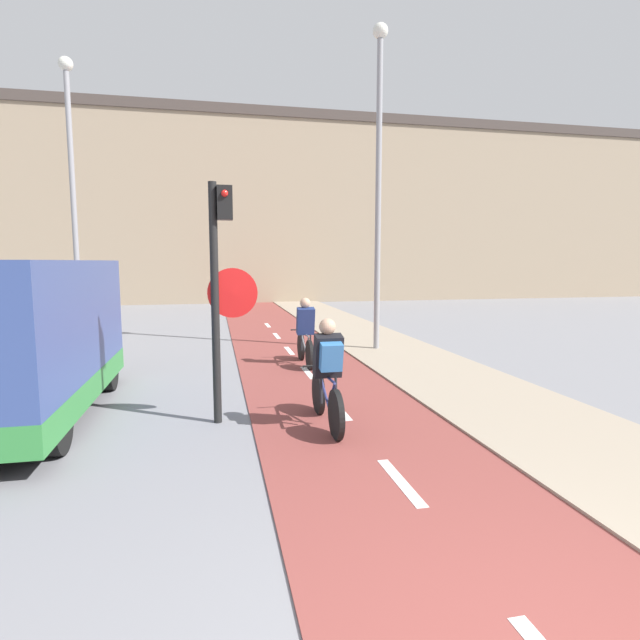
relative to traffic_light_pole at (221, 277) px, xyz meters
The scene contains 7 objects.
building_row_background 22.54m from the traffic_light_pole, 85.68° to the left, with size 60.00×5.20×10.12m.
traffic_light_pole is the anchor object (origin of this frame).
street_lamp_far 8.84m from the traffic_light_pole, 115.55° to the left, with size 0.36×0.36×7.40m.
street_lamp_sidewalk 6.77m from the traffic_light_pole, 52.02° to the left, with size 0.36×0.36×7.70m.
cyclist_near 1.94m from the traffic_light_pole, 20.81° to the right, with size 0.46×1.71×1.46m.
cyclist_far 4.14m from the traffic_light_pole, 62.98° to the left, with size 0.46×1.64×1.44m.
van 2.96m from the traffic_light_pole, 166.07° to the left, with size 1.91×4.55×2.22m.
Camera 1 is at (-1.78, -1.47, 2.20)m, focal length 28.00 mm.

